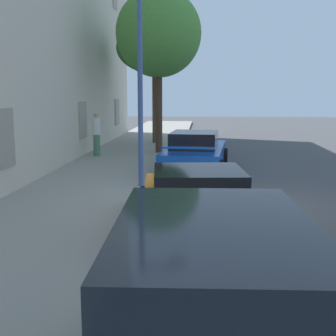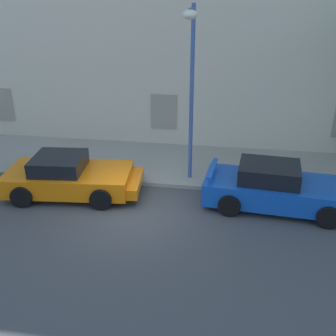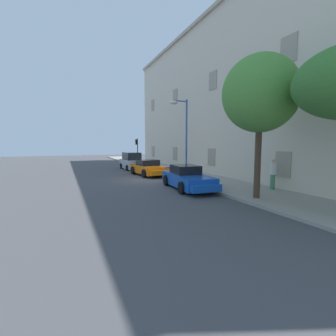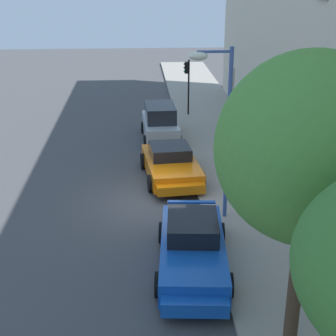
{
  "view_description": "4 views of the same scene",
  "coord_description": "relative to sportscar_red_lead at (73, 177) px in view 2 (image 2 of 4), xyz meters",
  "views": [
    {
      "loc": [
        -10.98,
        0.86,
        2.76
      ],
      "look_at": [
        0.43,
        1.75,
        0.84
      ],
      "focal_mm": 48.74,
      "sensor_mm": 36.0,
      "label": 1
    },
    {
      "loc": [
        2.83,
        -10.59,
        6.42
      ],
      "look_at": [
        0.93,
        1.2,
        1.07
      ],
      "focal_mm": 42.98,
      "sensor_mm": 36.0,
      "label": 2
    },
    {
      "loc": [
        17.89,
        -5.91,
        2.87
      ],
      "look_at": [
        2.3,
        0.75,
        1.09
      ],
      "focal_mm": 26.12,
      "sensor_mm": 36.0,
      "label": 3
    },
    {
      "loc": [
        17.33,
        -0.4,
        8.29
      ],
      "look_at": [
        -0.15,
        0.7,
        1.35
      ],
      "focal_mm": 54.03,
      "sensor_mm": 36.0,
      "label": 4
    }
  ],
  "objects": [
    {
      "name": "ground_plane",
      "position": [
        2.27,
        -0.98,
        -0.61
      ],
      "size": [
        80.0,
        80.0,
        0.0
      ],
      "primitive_type": "plane",
      "color": "#444447"
    },
    {
      "name": "sidewalk",
      "position": [
        2.27,
        2.88,
        -0.54
      ],
      "size": [
        60.0,
        3.97,
        0.14
      ],
      "primitive_type": "cube",
      "color": "gray",
      "rests_on": "ground"
    },
    {
      "name": "sportscar_red_lead",
      "position": [
        0.0,
        0.0,
        0.0
      ],
      "size": [
        4.65,
        2.58,
        1.35
      ],
      "color": "orange",
      "rests_on": "ground"
    },
    {
      "name": "sportscar_yellow_flank",
      "position": [
        6.91,
        0.14,
        0.02
      ],
      "size": [
        5.18,
        2.39,
        1.44
      ],
      "color": "#144CB2",
      "rests_on": "ground"
    },
    {
      "name": "street_lamp",
      "position": [
        3.78,
        1.2,
        3.58
      ],
      "size": [
        0.44,
        1.42,
        5.88
      ],
      "color": "#3F5999",
      "rests_on": "sidewalk"
    }
  ]
}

